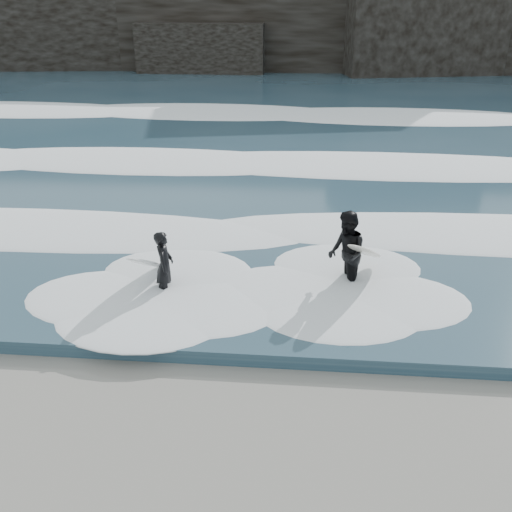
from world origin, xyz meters
name	(u,v)px	position (x,y,z in m)	size (l,w,h in m)	color
ground	(254,498)	(0.00, 0.00, 0.00)	(120.00, 120.00, 0.00)	#856C52
sea	(298,104)	(0.00, 29.00, 0.15)	(90.00, 52.00, 0.30)	#2A4555
headland	(305,7)	(0.00, 46.00, 5.00)	(70.00, 9.00, 10.00)	black
foam_near	(283,227)	(0.00, 9.00, 0.40)	(60.00, 3.20, 0.20)	white
foam_mid	(292,159)	(0.00, 16.00, 0.42)	(60.00, 4.00, 0.24)	white
foam_far	(297,112)	(0.00, 25.00, 0.45)	(60.00, 4.80, 0.30)	white
surfer_left	(161,265)	(-2.60, 5.49, 0.83)	(1.00, 1.86, 1.64)	black
surfer_right	(348,253)	(1.58, 6.12, 1.00)	(1.54, 2.04, 1.99)	black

